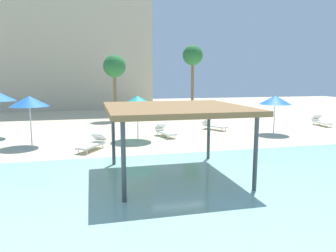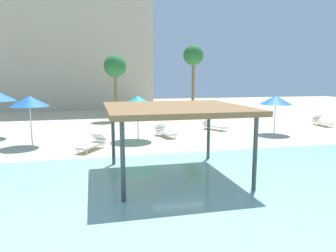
% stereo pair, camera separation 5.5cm
% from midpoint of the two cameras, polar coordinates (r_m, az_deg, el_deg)
% --- Properties ---
extents(ground_plane, '(80.00, 80.00, 0.00)m').
position_cam_midpoint_polar(ground_plane, '(13.99, 3.16, -6.45)').
color(ground_plane, beige).
extents(lagoon_water, '(44.00, 13.50, 0.04)m').
position_cam_midpoint_polar(lagoon_water, '(9.34, 12.66, -14.44)').
color(lagoon_water, '#99D1C6').
rests_on(lagoon_water, ground).
extents(shade_pavilion, '(4.89, 4.89, 2.63)m').
position_cam_midpoint_polar(shade_pavilion, '(11.52, 1.37, 2.88)').
color(shade_pavilion, '#42474C').
rests_on(shade_pavilion, ground).
extents(beach_umbrella_blue_0, '(2.00, 2.00, 2.67)m').
position_cam_midpoint_polar(beach_umbrella_blue_0, '(18.43, -23.39, 4.08)').
color(beach_umbrella_blue_0, silver).
rests_on(beach_umbrella_blue_0, ground).
extents(beach_umbrella_blue_1, '(2.03, 2.03, 2.48)m').
position_cam_midpoint_polar(beach_umbrella_blue_1, '(21.71, 18.71, 4.42)').
color(beach_umbrella_blue_1, silver).
rests_on(beach_umbrella_blue_1, ground).
extents(beach_umbrella_teal_5, '(2.33, 2.33, 2.59)m').
position_cam_midpoint_polar(beach_umbrella_teal_5, '(18.56, -5.35, 4.39)').
color(beach_umbrella_teal_5, silver).
rests_on(beach_umbrella_teal_5, ground).
extents(lounge_chair_0, '(1.04, 1.99, 0.74)m').
position_cam_midpoint_polar(lounge_chair_0, '(19.84, -0.47, -0.92)').
color(lounge_chair_0, white).
rests_on(lounge_chair_0, ground).
extents(lounge_chair_2, '(0.78, 1.95, 0.74)m').
position_cam_midpoint_polar(lounge_chair_2, '(26.94, 25.74, 0.77)').
color(lounge_chair_2, white).
rests_on(lounge_chair_2, ground).
extents(lounge_chair_3, '(1.55, 1.91, 0.74)m').
position_cam_midpoint_polar(lounge_chair_3, '(16.61, -13.15, -3.06)').
color(lounge_chair_3, white).
rests_on(lounge_chair_3, ground).
extents(lounge_chair_5, '(1.48, 1.94, 0.74)m').
position_cam_midpoint_polar(lounge_chair_5, '(22.64, 8.23, 0.20)').
color(lounge_chair_5, white).
rests_on(lounge_chair_5, ground).
extents(palm_tree_0, '(1.90, 1.90, 5.51)m').
position_cam_midpoint_polar(palm_tree_0, '(27.71, -9.37, 10.27)').
color(palm_tree_0, brown).
rests_on(palm_tree_0, ground).
extents(palm_tree_1, '(1.90, 1.90, 6.63)m').
position_cam_midpoint_polar(palm_tree_1, '(30.78, 4.59, 12.15)').
color(palm_tree_1, brown).
rests_on(palm_tree_1, ground).
extents(hotel_block_0, '(20.96, 9.69, 21.01)m').
position_cam_midpoint_polar(hotel_block_0, '(41.99, -18.93, 17.68)').
color(hotel_block_0, beige).
rests_on(hotel_block_0, ground).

